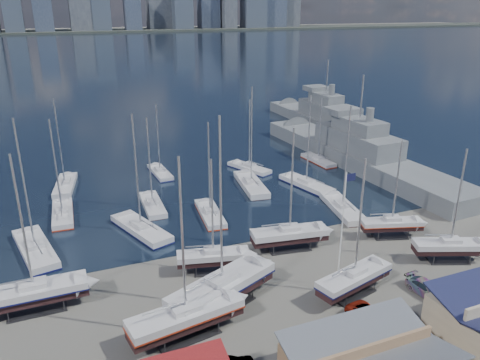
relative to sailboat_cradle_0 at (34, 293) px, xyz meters
name	(u,v)px	position (x,y,z in m)	size (l,w,h in m)	color
ground	(277,283)	(24.35, -4.65, -2.09)	(1400.00, 1400.00, 0.00)	#605E59
water	(75,51)	(24.35, 305.35, -2.24)	(1400.00, 600.00, 0.40)	#1B263F
far_shore	(59,32)	(24.35, 565.35, -0.99)	(1400.00, 80.00, 2.20)	#2D332D
sailboat_cradle_0	(34,293)	(0.00, 0.00, 0.00)	(10.16, 2.91, 16.37)	#2D2D33
sailboat_cradle_1	(186,316)	(12.76, -9.38, 0.05)	(11.17, 4.75, 17.37)	#2D2D33
sailboat_cradle_2	(213,256)	(18.71, 0.28, -0.14)	(8.48, 4.12, 13.54)	#2D2D33
sailboat_cradle_3	(222,287)	(17.33, -6.40, 0.17)	(12.68, 8.19, 19.65)	#2D2D33
sailboat_cradle_4	(290,234)	(29.21, 1.71, -0.03)	(9.81, 4.03, 15.59)	#2D2D33
sailboat_cradle_5	(354,278)	(30.79, -9.59, -0.07)	(9.62, 4.89, 15.06)	#2D2D33
sailboat_cradle_6	(392,224)	(43.07, -0.45, -0.16)	(8.32, 4.58, 13.19)	#2D2D33
sailboat_cradle_7	(450,246)	(45.37, -8.05, -0.12)	(8.72, 5.30, 13.95)	#2D2D33
sailboat_moored_0	(36,251)	(-0.16, 12.61, -1.78)	(5.68, 12.28, 17.72)	black
sailboat_moored_1	(63,215)	(3.45, 22.56, -1.78)	(3.22, 10.14, 14.99)	black
sailboat_moored_2	(65,186)	(4.42, 34.52, -1.77)	(4.56, 10.65, 15.58)	black
sailboat_moored_3	(141,230)	(12.97, 13.32, -1.78)	(6.75, 11.73, 16.93)	black
sailboat_moored_4	(153,206)	(16.16, 20.87, -1.77)	(3.03, 9.68, 14.48)	black
sailboat_moored_5	(160,173)	(20.63, 35.04, -1.78)	(2.95, 9.01, 13.29)	black
sailboat_moored_6	(210,215)	(23.17, 14.53, -1.78)	(3.77, 10.01, 14.62)	black
sailboat_moored_7	(251,186)	(33.27, 22.97, -1.76)	(4.91, 12.05, 17.66)	black
sailboat_moored_8	(249,169)	(36.46, 31.18, -1.78)	(5.94, 9.49, 13.77)	black
sailboat_moored_9	(342,209)	(41.90, 8.93, -1.77)	(5.06, 11.33, 16.53)	black
sailboat_moored_10	(306,185)	(41.96, 19.67, -1.78)	(5.45, 11.24, 16.20)	black
sailboat_moored_11	(318,161)	(50.75, 30.39, -1.78)	(3.06, 8.93, 13.13)	black
naval_ship_east	(356,156)	(56.92, 26.83, -0.41)	(11.27, 53.61, 18.79)	slate
naval_ship_west	(324,121)	(66.80, 54.20, -0.42)	(7.64, 46.87, 18.22)	slate
car_c	(373,319)	(29.46, -14.65, -1.32)	(2.55, 5.54, 1.54)	gray
car_d	(428,289)	(37.96, -12.67, -1.34)	(2.09, 5.13, 1.49)	gray
flagpole	(343,222)	(30.26, -7.62, 5.57)	(1.16, 0.12, 13.17)	white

